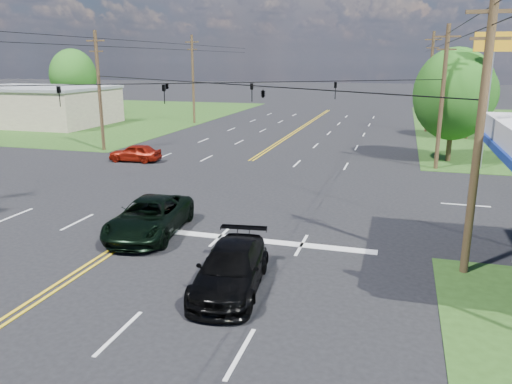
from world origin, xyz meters
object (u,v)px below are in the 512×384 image
(tree_far_l, at_px, (73,76))
(pickup_dkgreen, at_px, (150,217))
(retail_nw, at_px, (37,107))
(tree_right_a, at_px, (454,94))
(suv_black, at_px, (231,269))
(tree_right_b, at_px, (471,94))
(pole_nw, at_px, (99,90))
(pole_left_far, at_px, (193,78))
(pole_se, at_px, (479,134))
(pole_right_far, at_px, (430,81))
(pole_ne, at_px, (442,96))

(tree_far_l, bearing_deg, pickup_dkgreen, -51.25)
(retail_nw, relative_size, pickup_dkgreen, 2.90)
(tree_right_a, xyz_separation_m, suv_black, (-8.44, -24.56, -4.15))
(tree_right_b, relative_size, suv_black, 1.43)
(retail_nw, height_order, tree_far_l, tree_far_l)
(pole_nw, xyz_separation_m, pole_left_far, (0.00, 19.00, 0.25))
(pole_nw, xyz_separation_m, tree_right_a, (27.00, 3.00, -0.05))
(pickup_dkgreen, height_order, suv_black, pickup_dkgreen)
(pole_nw, relative_size, tree_right_a, 1.16)
(tree_far_l, distance_m, pickup_dkgreen, 52.12)
(pole_se, relative_size, pole_right_far, 0.95)
(pole_se, bearing_deg, tree_right_b, 83.95)
(retail_nw, height_order, tree_right_b, tree_right_b)
(pole_left_far, bearing_deg, pickup_dkgreen, -69.70)
(pole_ne, relative_size, pickup_dkgreen, 1.72)
(tree_right_b, bearing_deg, tree_right_a, -101.77)
(pole_right_far, distance_m, suv_black, 41.47)
(tree_far_l, bearing_deg, suv_black, -49.87)
(tree_right_a, height_order, tree_right_b, tree_right_a)
(pole_se, xyz_separation_m, pole_ne, (0.00, 18.00, 0.00))
(pole_nw, bearing_deg, pole_ne, 0.00)
(pole_left_far, bearing_deg, pole_nw, -90.00)
(pickup_dkgreen, bearing_deg, pole_se, -9.17)
(pickup_dkgreen, xyz_separation_m, suv_black, (5.06, -4.06, -0.05))
(tree_right_a, xyz_separation_m, tree_right_b, (2.50, 12.00, -0.65))
(retail_nw, bearing_deg, tree_far_l, 101.31)
(pole_left_far, bearing_deg, suv_black, -65.41)
(tree_far_l, height_order, pickup_dkgreen, tree_far_l)
(pole_right_far, distance_m, tree_far_l, 45.18)
(pole_ne, xyz_separation_m, tree_far_l, (-45.00, 23.00, 0.28))
(pole_ne, height_order, pole_right_far, pole_right_far)
(retail_nw, relative_size, pole_right_far, 1.60)
(pole_se, bearing_deg, retail_nw, 144.21)
(pole_ne, relative_size, tree_far_l, 1.09)
(tree_right_b, bearing_deg, pole_ne, -103.13)
(pickup_dkgreen, bearing_deg, suv_black, -45.59)
(retail_nw, height_order, tree_right_a, tree_right_a)
(pole_nw, bearing_deg, tree_right_a, 6.34)
(pole_ne, bearing_deg, pole_nw, 180.00)
(tree_right_b, bearing_deg, pole_se, -96.05)
(pole_nw, bearing_deg, pole_left_far, 90.00)
(pole_ne, bearing_deg, retail_nw, 163.18)
(pole_ne, bearing_deg, pickup_dkgreen, -125.54)
(pole_right_far, xyz_separation_m, tree_right_a, (1.00, -16.00, -0.30))
(tree_far_l, bearing_deg, tree_right_b, -9.37)
(suv_black, bearing_deg, tree_right_a, 63.96)
(pole_left_far, bearing_deg, pole_se, -54.90)
(pole_right_far, relative_size, pickup_dkgreen, 1.81)
(tree_right_a, height_order, tree_far_l, tree_far_l)
(pole_ne, xyz_separation_m, pole_left_far, (-26.00, 19.00, 0.25))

